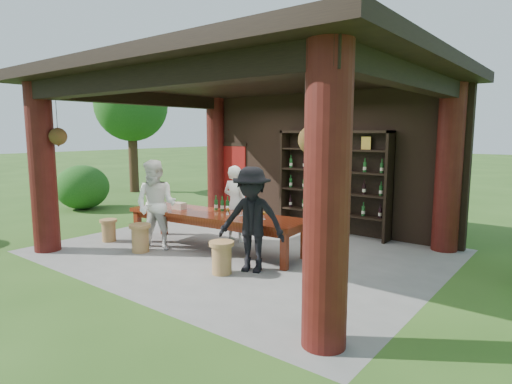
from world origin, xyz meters
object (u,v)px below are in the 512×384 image
Objects in this scene: guest_woman at (156,205)px; napkin_basket at (179,206)px; wine_shelf at (333,182)px; stool_near_left at (140,237)px; tasting_table at (215,219)px; guest_man at (252,220)px; stool_near_right at (222,257)px; host at (235,204)px; stool_far_left at (109,230)px.

napkin_basket is at bearing 61.98° from guest_woman.
wine_shelf is 10.50× the size of napkin_basket.
stool_near_left is at bearing -120.67° from wine_shelf.
tasting_table is 2.19× the size of guest_man.
stool_near_right is 0.33× the size of host.
wine_shelf reaches higher than host.
wine_shelf is at bearing 46.60° from stool_far_left.
stool_near_right is 2.25m from host.
tasting_table is 1.58m from guest_man.
stool_near_left is 1.16× the size of stool_far_left.
host is at bearing 62.98° from stool_near_left.
guest_woman is at bearing 58.60° from host.
stool_near_right is at bearing -90.99° from wine_shelf.
host is 6.38× the size of napkin_basket.
tasting_table is 1.21m from guest_woman.
tasting_table is at bearing 137.52° from guest_man.
host is at bearing 118.90° from guest_man.
guest_woman is 7.00× the size of napkin_basket.
napkin_basket is at bearing 47.13° from host.
host is 1.20m from napkin_basket.
stool_far_left is at bearing 165.77° from guest_man.
stool_near_left is 2.16× the size of napkin_basket.
stool_near_right is 3.41m from stool_far_left.
stool_near_right is 0.31× the size of guest_man.
tasting_table is 8.13× the size of stool_far_left.
wine_shelf is 5.63× the size of stool_far_left.
guest_woman is at bearing 71.87° from stool_near_left.
wine_shelf is 3.86m from stool_near_right.
stool_near_right is at bearing -1.27° from stool_far_left.
stool_near_left is 0.71m from guest_woman.
guest_woman reaches higher than stool_near_left.
guest_woman is at bearing 171.43° from stool_near_right.
stool_near_right is 0.31× the size of guest_woman.
stool_near_left is at bearing 170.54° from guest_man.
guest_man is (2.37, 0.10, -0.01)m from guest_woman.
stool_near_right is 2.27m from napkin_basket.
tasting_table is at bearing 137.59° from stool_near_right.
wine_shelf is at bearing 74.78° from guest_man.
guest_woman reaches higher than guest_man.
guest_man is at bearing 135.80° from host.
stool_near_right is (-0.07, -3.75, -0.91)m from wine_shelf.
host is at bearing -123.85° from wine_shelf.
stool_near_right is (1.12, -1.03, -0.34)m from tasting_table.
stool_far_left is at bearing 35.96° from host.
tasting_table is 7.03× the size of stool_near_left.
wine_shelf is 1.65× the size of host.
wine_shelf is at bearing 66.44° from tasting_table.
guest_woman reaches higher than host.
guest_man is (3.72, 0.34, 0.64)m from stool_far_left.
stool_near_right is 1.14× the size of stool_far_left.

